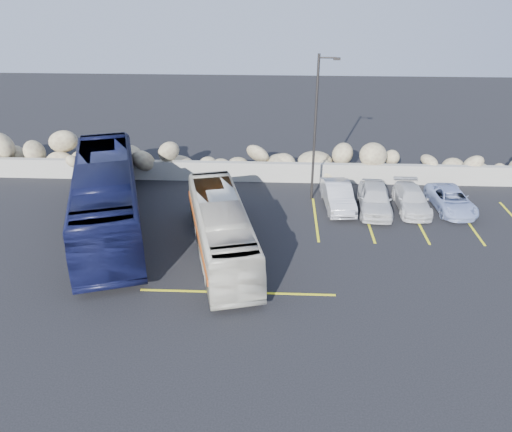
{
  "coord_description": "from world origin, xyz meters",
  "views": [
    {
      "loc": [
        0.54,
        -16.5,
        11.98
      ],
      "look_at": [
        -0.41,
        4.0,
        1.6
      ],
      "focal_mm": 35.0,
      "sensor_mm": 36.0,
      "label": 1
    }
  ],
  "objects_px": {
    "car_a": "(375,198)",
    "tour_coach": "(107,197)",
    "lamppost": "(316,126)",
    "vintage_bus": "(221,229)",
    "car_b": "(338,196)",
    "car_d": "(451,200)",
    "car_c": "(412,199)"
  },
  "relations": [
    {
      "from": "car_a",
      "to": "tour_coach",
      "type": "bearing_deg",
      "value": -164.57
    },
    {
      "from": "tour_coach",
      "to": "car_c",
      "type": "bearing_deg",
      "value": -7.05
    },
    {
      "from": "car_b",
      "to": "car_c",
      "type": "relative_size",
      "value": 1.02
    },
    {
      "from": "lamppost",
      "to": "car_c",
      "type": "bearing_deg",
      "value": -11.35
    },
    {
      "from": "lamppost",
      "to": "car_b",
      "type": "height_order",
      "value": "lamppost"
    },
    {
      "from": "vintage_bus",
      "to": "tour_coach",
      "type": "xyz_separation_m",
      "value": [
        -5.92,
        2.25,
        0.44
      ]
    },
    {
      "from": "vintage_bus",
      "to": "car_c",
      "type": "bearing_deg",
      "value": 13.59
    },
    {
      "from": "vintage_bus",
      "to": "car_b",
      "type": "relative_size",
      "value": 2.28
    },
    {
      "from": "car_a",
      "to": "car_c",
      "type": "relative_size",
      "value": 1.06
    },
    {
      "from": "tour_coach",
      "to": "car_d",
      "type": "relative_size",
      "value": 3.09
    },
    {
      "from": "car_b",
      "to": "lamppost",
      "type": "bearing_deg",
      "value": 138.56
    },
    {
      "from": "car_b",
      "to": "car_c",
      "type": "height_order",
      "value": "car_b"
    },
    {
      "from": "car_a",
      "to": "car_b",
      "type": "height_order",
      "value": "car_a"
    },
    {
      "from": "car_c",
      "to": "car_d",
      "type": "height_order",
      "value": "car_c"
    },
    {
      "from": "lamppost",
      "to": "car_a",
      "type": "bearing_deg",
      "value": -22.14
    },
    {
      "from": "lamppost",
      "to": "car_d",
      "type": "bearing_deg",
      "value": -7.81
    },
    {
      "from": "vintage_bus",
      "to": "tour_coach",
      "type": "distance_m",
      "value": 6.35
    },
    {
      "from": "tour_coach",
      "to": "car_a",
      "type": "relative_size",
      "value": 2.96
    },
    {
      "from": "tour_coach",
      "to": "car_c",
      "type": "xyz_separation_m",
      "value": [
        15.73,
        2.92,
        -1.15
      ]
    },
    {
      "from": "tour_coach",
      "to": "lamppost",
      "type": "bearing_deg",
      "value": 3.35
    },
    {
      "from": "lamppost",
      "to": "vintage_bus",
      "type": "relative_size",
      "value": 0.87
    },
    {
      "from": "vintage_bus",
      "to": "car_b",
      "type": "xyz_separation_m",
      "value": [
        5.82,
        5.25,
        -0.62
      ]
    },
    {
      "from": "tour_coach",
      "to": "car_b",
      "type": "relative_size",
      "value": 3.07
    },
    {
      "from": "tour_coach",
      "to": "car_a",
      "type": "xyz_separation_m",
      "value": [
        13.69,
        2.66,
        -1.01
      ]
    },
    {
      "from": "vintage_bus",
      "to": "car_a",
      "type": "height_order",
      "value": "vintage_bus"
    },
    {
      "from": "car_b",
      "to": "car_d",
      "type": "bearing_deg",
      "value": -4.7
    },
    {
      "from": "car_c",
      "to": "car_b",
      "type": "bearing_deg",
      "value": 179.51
    },
    {
      "from": "car_d",
      "to": "lamppost",
      "type": "bearing_deg",
      "value": 168.14
    },
    {
      "from": "lamppost",
      "to": "tour_coach",
      "type": "relative_size",
      "value": 0.65
    },
    {
      "from": "lamppost",
      "to": "car_c",
      "type": "xyz_separation_m",
      "value": [
        5.3,
        -1.06,
        -3.72
      ]
    },
    {
      "from": "tour_coach",
      "to": "car_c",
      "type": "height_order",
      "value": "tour_coach"
    },
    {
      "from": "car_b",
      "to": "car_d",
      "type": "distance_m",
      "value": 6.12
    }
  ]
}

